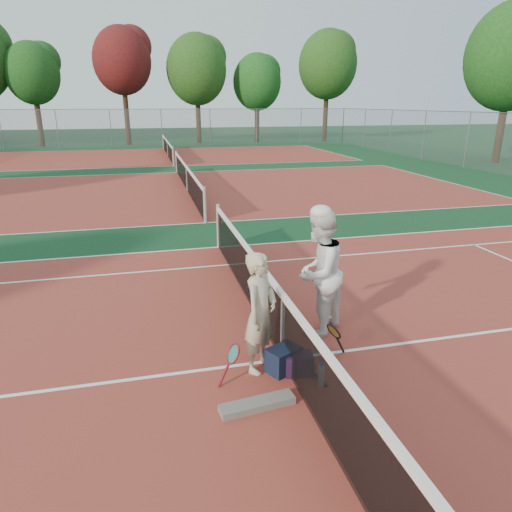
# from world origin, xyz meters

# --- Properties ---
(ground) EXTENTS (130.00, 130.00, 0.00)m
(ground) POSITION_xyz_m (0.00, 0.00, 0.00)
(ground) COLOR #0E351B
(ground) RESTS_ON ground
(court_main) EXTENTS (23.77, 10.97, 0.01)m
(court_main) POSITION_xyz_m (0.00, 0.00, 0.00)
(court_main) COLOR maroon
(court_main) RESTS_ON ground
(court_far_a) EXTENTS (23.77, 10.97, 0.01)m
(court_far_a) POSITION_xyz_m (0.00, 13.50, 0.00)
(court_far_a) COLOR maroon
(court_far_a) RESTS_ON ground
(court_far_b) EXTENTS (23.77, 10.97, 0.01)m
(court_far_b) POSITION_xyz_m (0.00, 27.00, 0.00)
(court_far_b) COLOR maroon
(court_far_b) RESTS_ON ground
(net_main) EXTENTS (0.10, 10.98, 1.02)m
(net_main) POSITION_xyz_m (0.00, 0.00, 0.51)
(net_main) COLOR black
(net_main) RESTS_ON ground
(net_far_a) EXTENTS (0.10, 10.98, 1.02)m
(net_far_a) POSITION_xyz_m (0.00, 13.50, 0.51)
(net_far_a) COLOR black
(net_far_a) RESTS_ON ground
(net_far_b) EXTENTS (0.10, 10.98, 1.02)m
(net_far_b) POSITION_xyz_m (0.00, 27.00, 0.51)
(net_far_b) COLOR black
(net_far_b) RESTS_ON ground
(fence_back) EXTENTS (32.00, 0.06, 3.00)m
(fence_back) POSITION_xyz_m (0.00, 34.00, 1.50)
(fence_back) COLOR slate
(fence_back) RESTS_ON ground
(player_a) EXTENTS (0.70, 0.72, 1.67)m
(player_a) POSITION_xyz_m (-0.35, -0.12, 0.83)
(player_a) COLOR #BDB192
(player_a) RESTS_ON ground
(player_b) EXTENTS (1.22, 1.20, 1.98)m
(player_b) POSITION_xyz_m (0.78, 0.71, 0.99)
(player_b) COLOR white
(player_b) RESTS_ON ground
(racket_red) EXTENTS (0.35, 0.33, 0.55)m
(racket_red) POSITION_xyz_m (-0.77, -0.38, 0.27)
(racket_red) COLOR maroon
(racket_red) RESTS_ON ground
(racket_black_held) EXTENTS (0.40, 0.37, 0.54)m
(racket_black_held) POSITION_xyz_m (0.72, -0.11, 0.27)
(racket_black_held) COLOR black
(racket_black_held) RESTS_ON ground
(racket_spare) EXTENTS (0.41, 0.65, 0.11)m
(racket_spare) POSITION_xyz_m (0.25, -0.33, 0.05)
(racket_spare) COLOR black
(racket_spare) RESTS_ON ground
(sports_bag_navy) EXTENTS (0.52, 0.46, 0.34)m
(sports_bag_navy) POSITION_xyz_m (-0.06, -0.26, 0.17)
(sports_bag_navy) COLOR black
(sports_bag_navy) RESTS_ON ground
(sports_bag_purple) EXTENTS (0.40, 0.30, 0.30)m
(sports_bag_purple) POSITION_xyz_m (0.11, -0.38, 0.15)
(sports_bag_purple) COLOR black
(sports_bag_purple) RESTS_ON ground
(net_cover_canvas) EXTENTS (0.94, 0.33, 0.10)m
(net_cover_canvas) POSITION_xyz_m (-0.60, -0.96, 0.05)
(net_cover_canvas) COLOR #605B57
(net_cover_canvas) RESTS_ON ground
(water_bottle) EXTENTS (0.09, 0.09, 0.30)m
(water_bottle) POSITION_xyz_m (0.31, -0.72, 0.15)
(water_bottle) COLOR silver
(water_bottle) RESTS_ON ground
(tree_back_1) EXTENTS (4.25, 4.25, 8.18)m
(tree_back_1) POSITION_xyz_m (-9.81, 37.10, 5.70)
(tree_back_1) COLOR #382314
(tree_back_1) RESTS_ON ground
(tree_back_maroon) EXTENTS (4.77, 4.77, 9.55)m
(tree_back_maroon) POSITION_xyz_m (-2.76, 37.11, 6.77)
(tree_back_maroon) COLOR #382314
(tree_back_maroon) RESTS_ON ground
(tree_back_3) EXTENTS (5.19, 5.19, 9.20)m
(tree_back_3) POSITION_xyz_m (3.42, 37.23, 6.20)
(tree_back_3) COLOR #382314
(tree_back_3) RESTS_ON ground
(tree_back_4) EXTENTS (4.36, 4.36, 7.78)m
(tree_back_4) POSITION_xyz_m (8.94, 37.66, 5.25)
(tree_back_4) COLOR #382314
(tree_back_4) RESTS_ON ground
(tree_back_5) EXTENTS (5.34, 5.34, 9.88)m
(tree_back_5) POSITION_xyz_m (15.47, 37.00, 6.79)
(tree_back_5) COLOR #382314
(tree_back_5) RESTS_ON ground
(tree_right_1) EXTENTS (5.23, 5.23, 8.98)m
(tree_right_1) POSITION_xyz_m (19.26, 18.58, 5.95)
(tree_right_1) COLOR #382314
(tree_right_1) RESTS_ON ground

